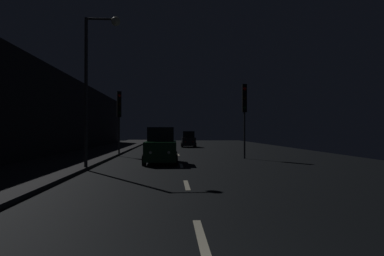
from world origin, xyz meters
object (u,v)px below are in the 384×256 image
car_approaching_headlights (161,147)px  car_distant_taillights (188,140)px  traffic_light_far_right (244,104)px  streetlamp_overhead (96,68)px  traffic_light_far_left (119,109)px

car_approaching_headlights → car_distant_taillights: (2.56, 20.47, -0.11)m
traffic_light_far_right → streetlamp_overhead: streetlamp_overhead is taller
car_approaching_headlights → car_distant_taillights: 20.63m
car_approaching_headlights → car_distant_taillights: car_approaching_headlights is taller
streetlamp_overhead → car_approaching_headlights: bearing=47.7°
car_distant_taillights → car_approaching_headlights: bearing=172.9°
car_approaching_headlights → car_distant_taillights: size_ratio=1.12×
traffic_light_far_left → traffic_light_far_right: bearing=59.8°
traffic_light_far_left → streetlamp_overhead: streetlamp_overhead is taller
streetlamp_overhead → car_approaching_headlights: streetlamp_overhead is taller
traffic_light_far_left → car_distant_taillights: (5.82, 14.60, -2.63)m
streetlamp_overhead → car_distant_taillights: bearing=76.8°
traffic_light_far_left → streetlamp_overhead: 9.29m
streetlamp_overhead → car_distant_taillights: (5.57, 23.79, -4.02)m
traffic_light_far_left → streetlamp_overhead: bearing=-11.7°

